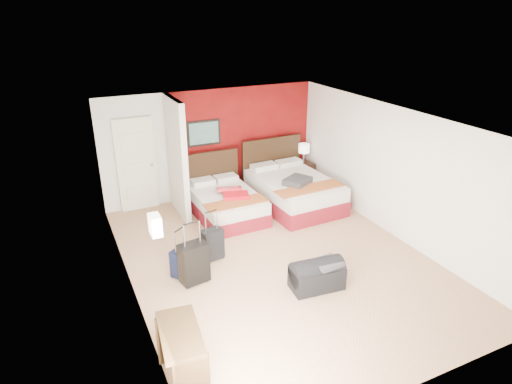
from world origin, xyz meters
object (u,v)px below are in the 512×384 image
suitcase_navy (181,263)px  nightstand (303,174)px  table_lamp (304,153)px  suitcase_charcoal (212,245)px  duffel_bag (317,276)px  desk (182,357)px  suitcase_black (194,264)px  bed_left (227,205)px  red_suitcase_open (232,193)px  bed_right (294,192)px

suitcase_navy → nightstand: bearing=-2.1°
nightstand → suitcase_navy: (-3.89, -2.59, -0.07)m
nightstand → table_lamp: bearing=0.0°
table_lamp → suitcase_charcoal: size_ratio=0.86×
duffel_bag → desk: desk is taller
table_lamp → suitcase_black: (-3.75, -2.87, -0.51)m
suitcase_black → table_lamp: bearing=27.6°
suitcase_charcoal → desk: 2.79m
nightstand → desk: 6.59m
table_lamp → suitcase_black: bearing=-142.6°
duffel_bag → nightstand: bearing=67.9°
bed_left → suitcase_navy: size_ratio=3.80×
suitcase_black → duffel_bag: size_ratio=0.82×
suitcase_charcoal → duffel_bag: suitcase_charcoal is taller
red_suitcase_open → table_lamp: (2.27, 0.92, 0.27)m
bed_right → suitcase_navy: bearing=-154.4°
suitcase_black → suitcase_charcoal: suitcase_black is taller
suitcase_charcoal → desk: size_ratio=0.61×
table_lamp → suitcase_black: 4.75m
suitcase_charcoal → bed_left: bearing=48.5°
suitcase_black → duffel_bag: suitcase_black is taller
suitcase_charcoal → duffel_bag: size_ratio=0.67×
bed_right → table_lamp: 1.32m
bed_right → desk: 5.38m
nightstand → desk: (-4.52, -4.80, 0.07)m
table_lamp → duffel_bag: size_ratio=0.57×
nightstand → suitcase_navy: nightstand is taller
desk → bed_left: bearing=68.3°
bed_left → suitcase_black: size_ratio=2.63×
bed_left → bed_right: bed_right is taller
table_lamp → suitcase_navy: bearing=-146.4°
suitcase_black → nightstand: bearing=27.6°
red_suitcase_open → suitcase_navy: bearing=-118.2°
bed_left → desk: (-2.15, -3.98, 0.11)m
table_lamp → suitcase_charcoal: 4.03m
suitcase_charcoal → duffel_bag: 1.95m
table_lamp → suitcase_charcoal: bearing=-144.4°
bed_left → desk: size_ratio=1.97×
bed_left → table_lamp: table_lamp is taller
duffel_bag → suitcase_charcoal: bearing=134.1°
nightstand → desk: bearing=-138.0°
bed_right → suitcase_black: (-2.97, -1.94, 0.02)m
red_suitcase_open → suitcase_charcoal: 1.73m
suitcase_navy → red_suitcase_open: bearing=10.0°
bed_left → table_lamp: bearing=17.7°
table_lamp → desk: bearing=-133.3°
bed_left → red_suitcase_open: (0.10, -0.10, 0.31)m
table_lamp → desk: size_ratio=0.53×
table_lamp → suitcase_charcoal: (-3.24, -2.32, -0.57)m
duffel_bag → desk: 2.67m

